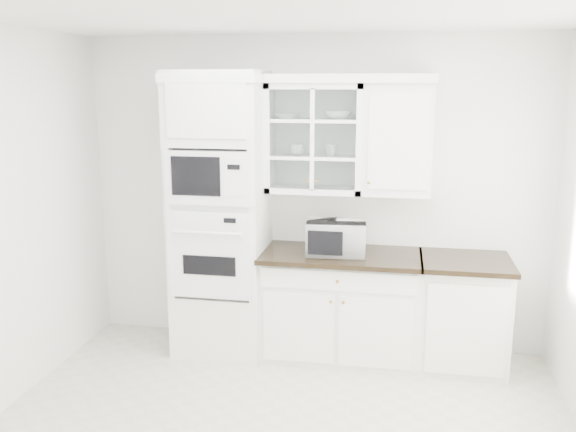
# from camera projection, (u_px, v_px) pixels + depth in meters

# --- Properties ---
(room_shell) EXTENTS (4.00, 3.50, 2.70)m
(room_shell) POSITION_uv_depth(u_px,v_px,m) (286.00, 165.00, 3.96)
(room_shell) COLOR white
(room_shell) RESTS_ON ground
(oven_column) EXTENTS (0.76, 0.68, 2.40)m
(oven_column) POSITION_uv_depth(u_px,v_px,m) (221.00, 216.00, 5.16)
(oven_column) COLOR white
(oven_column) RESTS_ON ground
(base_cabinet_run) EXTENTS (1.32, 0.67, 0.92)m
(base_cabinet_run) POSITION_uv_depth(u_px,v_px,m) (341.00, 304.00, 5.16)
(base_cabinet_run) COLOR white
(base_cabinet_run) RESTS_ON ground
(extra_base_cabinet) EXTENTS (0.72, 0.67, 0.92)m
(extra_base_cabinet) POSITION_uv_depth(u_px,v_px,m) (462.00, 312.00, 4.99)
(extra_base_cabinet) COLOR white
(extra_base_cabinet) RESTS_ON ground
(upper_cabinet_glass) EXTENTS (0.80, 0.33, 0.90)m
(upper_cabinet_glass) POSITION_uv_depth(u_px,v_px,m) (315.00, 138.00, 5.05)
(upper_cabinet_glass) COLOR white
(upper_cabinet_glass) RESTS_ON room_shell
(upper_cabinet_solid) EXTENTS (0.55, 0.33, 0.90)m
(upper_cabinet_solid) POSITION_uv_depth(u_px,v_px,m) (398.00, 140.00, 4.93)
(upper_cabinet_solid) COLOR white
(upper_cabinet_solid) RESTS_ON room_shell
(crown_molding) EXTENTS (2.14, 0.38, 0.07)m
(crown_molding) POSITION_uv_depth(u_px,v_px,m) (302.00, 78.00, 4.94)
(crown_molding) COLOR white
(crown_molding) RESTS_ON room_shell
(countertop_microwave) EXTENTS (0.51, 0.43, 0.28)m
(countertop_microwave) POSITION_uv_depth(u_px,v_px,m) (336.00, 237.00, 5.01)
(countertop_microwave) COLOR white
(countertop_microwave) RESTS_ON base_cabinet_run
(bowl_a) EXTENTS (0.23, 0.23, 0.05)m
(bowl_a) POSITION_uv_depth(u_px,v_px,m) (288.00, 116.00, 5.03)
(bowl_a) COLOR white
(bowl_a) RESTS_ON upper_cabinet_glass
(bowl_b) EXTENTS (0.25, 0.25, 0.07)m
(bowl_b) POSITION_uv_depth(u_px,v_px,m) (339.00, 115.00, 4.99)
(bowl_b) COLOR white
(bowl_b) RESTS_ON upper_cabinet_glass
(cup_a) EXTENTS (0.13, 0.13, 0.09)m
(cup_a) POSITION_uv_depth(u_px,v_px,m) (297.00, 149.00, 5.08)
(cup_a) COLOR white
(cup_a) RESTS_ON upper_cabinet_glass
(cup_b) EXTENTS (0.10, 0.10, 0.09)m
(cup_b) POSITION_uv_depth(u_px,v_px,m) (331.00, 150.00, 5.05)
(cup_b) COLOR white
(cup_b) RESTS_ON upper_cabinet_glass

